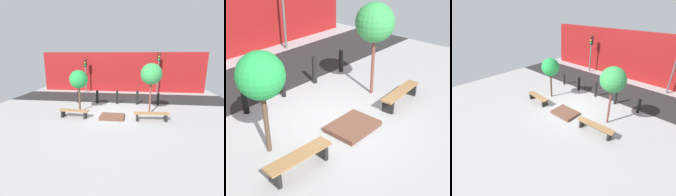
% 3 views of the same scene
% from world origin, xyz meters
% --- Properties ---
extents(ground_plane, '(18.00, 18.00, 0.00)m').
position_xyz_m(ground_plane, '(0.00, 0.00, 0.00)').
color(ground_plane, '#969696').
extents(road_strip, '(18.00, 3.45, 0.01)m').
position_xyz_m(road_strip, '(0.00, 4.39, 0.01)').
color(road_strip, black).
rests_on(road_strip, ground).
extents(building_facade, '(16.20, 0.50, 3.92)m').
position_xyz_m(building_facade, '(0.00, 7.43, 1.96)').
color(building_facade, maroon).
rests_on(building_facade, ground).
extents(bench_left, '(1.79, 0.52, 0.46)m').
position_xyz_m(bench_left, '(-2.26, -0.89, 0.33)').
color(bench_left, black).
rests_on(bench_left, ground).
extents(bench_right, '(1.98, 0.51, 0.47)m').
position_xyz_m(bench_right, '(2.26, -0.89, 0.34)').
color(bench_right, black).
rests_on(bench_right, ground).
extents(planter_bed, '(1.42, 1.09, 0.15)m').
position_xyz_m(planter_bed, '(0.00, -0.69, 0.07)').
color(planter_bed, brown).
rests_on(planter_bed, ground).
extents(tree_behind_left_bench, '(1.17, 1.17, 2.72)m').
position_xyz_m(tree_behind_left_bench, '(-2.26, 0.28, 2.11)').
color(tree_behind_left_bench, '#503A2A').
rests_on(tree_behind_left_bench, ground).
extents(tree_behind_right_bench, '(1.29, 1.29, 3.18)m').
position_xyz_m(tree_behind_right_bench, '(2.26, 0.28, 2.51)').
color(tree_behind_right_bench, brown).
rests_on(tree_behind_right_bench, ground).
extents(bollard_far_left, '(0.15, 0.15, 0.90)m').
position_xyz_m(bollard_far_left, '(-3.05, 2.41, 0.45)').
color(bollard_far_left, black).
rests_on(bollard_far_left, ground).
extents(bollard_left, '(0.19, 0.19, 1.01)m').
position_xyz_m(bollard_left, '(-1.53, 2.41, 0.51)').
color(bollard_left, black).
rests_on(bollard_left, ground).
extents(bollard_center, '(0.15, 0.15, 1.05)m').
position_xyz_m(bollard_center, '(0.00, 2.41, 0.53)').
color(bollard_center, black).
rests_on(bollard_center, ground).
extents(bollard_right, '(0.17, 0.17, 1.07)m').
position_xyz_m(bollard_right, '(1.53, 2.41, 0.54)').
color(bollard_right, black).
rests_on(bollard_right, ground).
extents(bollard_far_right, '(0.17, 0.17, 0.91)m').
position_xyz_m(bollard_far_right, '(3.05, 2.41, 0.45)').
color(bollard_far_right, black).
rests_on(bollard_far_right, ground).
extents(traffic_light_west, '(0.28, 0.27, 3.30)m').
position_xyz_m(traffic_light_west, '(-3.48, 6.40, 2.30)').
color(traffic_light_west, slate).
rests_on(traffic_light_west, ground).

